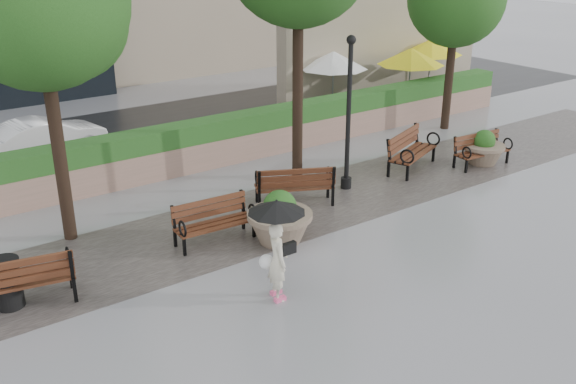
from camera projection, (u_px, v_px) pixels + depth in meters
ground at (380, 254)px, 13.46m from camera, size 100.00×100.00×0.00m
cobble_strip at (296, 208)px, 15.72m from camera, size 28.00×3.20×0.01m
hedge_wall at (214, 142)px, 18.48m from camera, size 24.00×0.80×1.35m
cafe_wall at (385, 49)px, 25.36m from camera, size 10.00×0.60×4.00m
cafe_hedge at (413, 100)px, 24.02m from camera, size 8.00×0.50×0.90m
asphalt_street at (156, 132)px, 21.74m from camera, size 40.00×7.00×0.00m
bench_0 at (18, 291)px, 11.48m from camera, size 2.07×1.15×1.06m
bench_1 at (215, 230)px, 13.91m from camera, size 1.79×0.80×0.94m
bench_2 at (295, 193)px, 15.83m from camera, size 2.04×1.52×1.03m
bench_3 at (412, 158)px, 18.19m from camera, size 2.14×1.46×1.08m
bench_4 at (481, 157)px, 18.47m from camera, size 1.77×0.84×0.92m
planter_left at (280, 222)px, 13.85m from camera, size 1.42×1.42×1.19m
planter_right at (483, 151)px, 18.59m from camera, size 1.22×1.22×1.02m
trash_bin at (7, 285)px, 11.43m from camera, size 0.54×0.54×0.90m
lamppost at (348, 124)px, 16.29m from camera, size 0.28×0.28×3.98m
tree_0 at (45, 5)px, 12.47m from camera, size 3.62×3.56×6.88m
tree_2 at (458, 1)px, 20.67m from camera, size 3.27×3.14×5.90m
patio_umb_white at (333, 60)px, 23.07m from camera, size 2.50×2.50×2.30m
patio_umb_yellow_a at (411, 57)px, 23.72m from camera, size 2.50×2.50×2.30m
patio_umb_yellow_b at (431, 47)px, 25.73m from camera, size 2.50×2.50×2.30m
car_right at (45, 138)px, 19.05m from camera, size 3.80×1.85×1.20m
pedestrian at (277, 240)px, 11.47m from camera, size 1.05×1.05×1.92m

